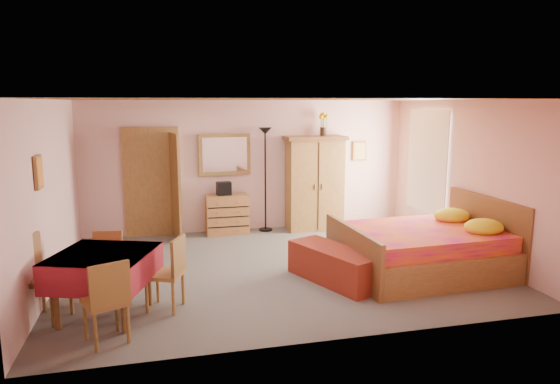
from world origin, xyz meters
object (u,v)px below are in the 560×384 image
object	(u,v)px
chest_of_drawers	(227,214)
dining_table	(105,285)
sunflower_vase	(323,124)
chair_east	(164,273)
bench	(334,265)
wall_mirror	(225,154)
chair_north	(106,265)
wardrobe	(315,183)
chair_south	(105,301)
floor_lamp	(265,180)
stereo	(224,188)
bed	(422,237)
chair_west	(46,279)

from	to	relation	value
chest_of_drawers	dining_table	xyz separation A→B (m)	(-1.95, -3.50, 0.01)
sunflower_vase	chair_east	bearing A→B (deg)	-132.63
sunflower_vase	bench	size ratio (longest dim) A/B	0.31
wall_mirror	dining_table	world-z (taller)	wall_mirror
bench	chair_north	distance (m)	3.15
chest_of_drawers	wardrobe	size ratio (longest dim) A/B	0.43
chair_south	sunflower_vase	bearing A→B (deg)	24.45
floor_lamp	wardrobe	bearing A→B (deg)	-6.30
stereo	chair_east	bearing A→B (deg)	-109.09
stereo	wardrobe	size ratio (longest dim) A/B	0.14
chest_of_drawers	bench	world-z (taller)	chest_of_drawers
floor_lamp	bed	distance (m)	3.54
dining_table	chair_south	xyz separation A→B (m)	(0.07, -0.68, 0.07)
chair_west	chair_north	bearing A→B (deg)	157.96
chair_south	floor_lamp	bearing A→B (deg)	34.57
floor_lamp	bed	bearing A→B (deg)	-59.55
wardrobe	sunflower_vase	size ratio (longest dim) A/B	4.14
dining_table	chest_of_drawers	bearing A→B (deg)	60.87
chest_of_drawers	chair_north	bearing A→B (deg)	-125.18
bed	chair_east	world-z (taller)	bed
chair_south	chair_north	world-z (taller)	chair_south
sunflower_vase	chest_of_drawers	bearing A→B (deg)	-177.54
floor_lamp	stereo	bearing A→B (deg)	-176.85
stereo	wardrobe	xyz separation A→B (m)	(1.83, -0.06, 0.05)
chair_north	chair_west	xyz separation A→B (m)	(-0.62, -0.61, 0.08)
bench	chair_south	size ratio (longest dim) A/B	1.59
floor_lamp	sunflower_vase	world-z (taller)	sunflower_vase
wall_mirror	chair_south	size ratio (longest dim) A/B	1.10
sunflower_vase	bench	bearing A→B (deg)	-105.26
sunflower_vase	dining_table	xyz separation A→B (m)	(-3.94, -3.59, -1.73)
stereo	dining_table	world-z (taller)	stereo
stereo	dining_table	size ratio (longest dim) A/B	0.25
wall_mirror	sunflower_vase	xyz separation A→B (m)	(1.98, -0.12, 0.58)
chest_of_drawers	floor_lamp	bearing A→B (deg)	5.71
bed	chair_west	size ratio (longest dim) A/B	2.35
floor_lamp	wall_mirror	bearing A→B (deg)	170.31
wardrobe	dining_table	world-z (taller)	wardrobe
wardrobe	bed	world-z (taller)	wardrobe
chair_south	chair_east	distance (m)	0.98
wall_mirror	chair_south	distance (m)	4.90
wall_mirror	bench	world-z (taller)	wall_mirror
wardrobe	chair_north	bearing A→B (deg)	-142.85
sunflower_vase	dining_table	distance (m)	5.60
stereo	chair_west	world-z (taller)	stereo
stereo	chair_west	size ratio (longest dim) A/B	0.27
stereo	bench	size ratio (longest dim) A/B	0.18
chair_north	chest_of_drawers	bearing A→B (deg)	-117.55
sunflower_vase	wardrobe	bearing A→B (deg)	-150.05
chest_of_drawers	wardrobe	bearing A→B (deg)	-0.90
chest_of_drawers	chair_north	world-z (taller)	chair_north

